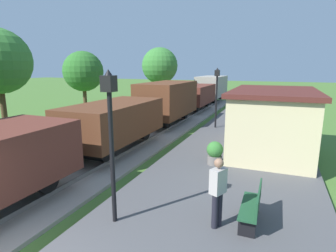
{
  "coord_description": "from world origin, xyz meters",
  "views": [
    {
      "loc": [
        4.55,
        -2.35,
        3.99
      ],
      "look_at": [
        -0.5,
        10.19,
        1.06
      ],
      "focal_mm": 29.21,
      "sensor_mm": 36.0,
      "label": 1
    }
  ],
  "objects_px": {
    "tree_field_left": "(83,72)",
    "tree_field_distant": "(160,66)",
    "bench_near_hut": "(253,206)",
    "lamp_post_near": "(110,120)",
    "potted_planter": "(215,153)",
    "person_waiting": "(218,190)",
    "station_hut": "(272,121)",
    "freight_train": "(171,103)",
    "lamp_post_far": "(217,87)"
  },
  "relations": [
    {
      "from": "station_hut",
      "to": "tree_field_distant",
      "type": "distance_m",
      "value": 16.04
    },
    {
      "from": "tree_field_distant",
      "to": "potted_planter",
      "type": "bearing_deg",
      "value": -59.15
    },
    {
      "from": "tree_field_distant",
      "to": "station_hut",
      "type": "bearing_deg",
      "value": -48.06
    },
    {
      "from": "lamp_post_far",
      "to": "tree_field_distant",
      "type": "bearing_deg",
      "value": 132.7
    },
    {
      "from": "tree_field_left",
      "to": "tree_field_distant",
      "type": "xyz_separation_m",
      "value": [
        2.89,
        7.67,
        0.44
      ]
    },
    {
      "from": "person_waiting",
      "to": "lamp_post_near",
      "type": "distance_m",
      "value": 2.97
    },
    {
      "from": "tree_field_left",
      "to": "tree_field_distant",
      "type": "bearing_deg",
      "value": 69.36
    },
    {
      "from": "station_hut",
      "to": "tree_field_distant",
      "type": "bearing_deg",
      "value": 131.94
    },
    {
      "from": "tree_field_left",
      "to": "bench_near_hut",
      "type": "bearing_deg",
      "value": -38.47
    },
    {
      "from": "lamp_post_far",
      "to": "tree_field_left",
      "type": "distance_m",
      "value": 10.15
    },
    {
      "from": "bench_near_hut",
      "to": "lamp_post_near",
      "type": "distance_m",
      "value": 3.97
    },
    {
      "from": "lamp_post_near",
      "to": "station_hut",
      "type": "bearing_deg",
      "value": 66.07
    },
    {
      "from": "lamp_post_far",
      "to": "tree_field_left",
      "type": "bearing_deg",
      "value": 179.11
    },
    {
      "from": "person_waiting",
      "to": "lamp_post_near",
      "type": "bearing_deg",
      "value": 41.63
    },
    {
      "from": "bench_near_hut",
      "to": "lamp_post_near",
      "type": "bearing_deg",
      "value": -160.07
    },
    {
      "from": "bench_near_hut",
      "to": "potted_planter",
      "type": "relative_size",
      "value": 1.64
    },
    {
      "from": "person_waiting",
      "to": "station_hut",
      "type": "bearing_deg",
      "value": -72.83
    },
    {
      "from": "person_waiting",
      "to": "lamp_post_far",
      "type": "height_order",
      "value": "lamp_post_far"
    },
    {
      "from": "station_hut",
      "to": "potted_planter",
      "type": "bearing_deg",
      "value": -126.37
    },
    {
      "from": "bench_near_hut",
      "to": "potted_planter",
      "type": "height_order",
      "value": "potted_planter"
    },
    {
      "from": "station_hut",
      "to": "person_waiting",
      "type": "distance_m",
      "value": 6.98
    },
    {
      "from": "bench_near_hut",
      "to": "tree_field_distant",
      "type": "relative_size",
      "value": 0.26
    },
    {
      "from": "lamp_post_near",
      "to": "person_waiting",
      "type": "bearing_deg",
      "value": 16.39
    },
    {
      "from": "bench_near_hut",
      "to": "tree_field_left",
      "type": "bearing_deg",
      "value": 141.53
    },
    {
      "from": "potted_planter",
      "to": "lamp_post_far",
      "type": "distance_m",
      "value": 7.08
    },
    {
      "from": "bench_near_hut",
      "to": "lamp_post_far",
      "type": "height_order",
      "value": "lamp_post_far"
    },
    {
      "from": "bench_near_hut",
      "to": "tree_field_left",
      "type": "height_order",
      "value": "tree_field_left"
    },
    {
      "from": "lamp_post_far",
      "to": "person_waiting",
      "type": "bearing_deg",
      "value": -77.57
    },
    {
      "from": "lamp_post_near",
      "to": "tree_field_distant",
      "type": "bearing_deg",
      "value": 110.44
    },
    {
      "from": "freight_train",
      "to": "station_hut",
      "type": "bearing_deg",
      "value": -36.65
    },
    {
      "from": "potted_planter",
      "to": "tree_field_left",
      "type": "height_order",
      "value": "tree_field_left"
    },
    {
      "from": "freight_train",
      "to": "lamp_post_far",
      "type": "relative_size",
      "value": 8.81
    },
    {
      "from": "station_hut",
      "to": "potted_planter",
      "type": "distance_m",
      "value": 3.43
    },
    {
      "from": "person_waiting",
      "to": "lamp_post_far",
      "type": "distance_m",
      "value": 11.23
    },
    {
      "from": "potted_planter",
      "to": "tree_field_distant",
      "type": "height_order",
      "value": "tree_field_distant"
    },
    {
      "from": "station_hut",
      "to": "lamp_post_far",
      "type": "distance_m",
      "value": 5.33
    },
    {
      "from": "person_waiting",
      "to": "tree_field_distant",
      "type": "xyz_separation_m",
      "value": [
        -9.62,
        18.68,
        2.91
      ]
    },
    {
      "from": "station_hut",
      "to": "potted_planter",
      "type": "relative_size",
      "value": 6.33
    },
    {
      "from": "lamp_post_near",
      "to": "tree_field_left",
      "type": "bearing_deg",
      "value": 130.82
    },
    {
      "from": "person_waiting",
      "to": "tree_field_distant",
      "type": "bearing_deg",
      "value": -37.52
    },
    {
      "from": "lamp_post_near",
      "to": "tree_field_left",
      "type": "relative_size",
      "value": 0.72
    },
    {
      "from": "freight_train",
      "to": "person_waiting",
      "type": "relative_size",
      "value": 19.06
    },
    {
      "from": "lamp_post_far",
      "to": "tree_field_distant",
      "type": "xyz_separation_m",
      "value": [
        -7.23,
        7.83,
        1.29
      ]
    },
    {
      "from": "bench_near_hut",
      "to": "tree_field_distant",
      "type": "height_order",
      "value": "tree_field_distant"
    },
    {
      "from": "bench_near_hut",
      "to": "potted_planter",
      "type": "bearing_deg",
      "value": 115.02
    },
    {
      "from": "bench_near_hut",
      "to": "potted_planter",
      "type": "distance_m",
      "value": 4.17
    },
    {
      "from": "lamp_post_near",
      "to": "lamp_post_far",
      "type": "height_order",
      "value": "same"
    },
    {
      "from": "freight_train",
      "to": "potted_planter",
      "type": "relative_size",
      "value": 35.59
    },
    {
      "from": "potted_planter",
      "to": "lamp_post_near",
      "type": "height_order",
      "value": "lamp_post_near"
    },
    {
      "from": "tree_field_distant",
      "to": "bench_near_hut",
      "type": "bearing_deg",
      "value": -60.3
    }
  ]
}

